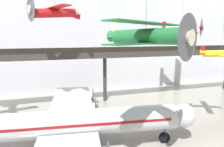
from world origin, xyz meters
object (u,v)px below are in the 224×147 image
suspended_plane_yellow_lowwing (221,54)px  suspended_plane_red_highwing (55,13)px  suspended_plane_green_biplane (146,36)px  suspended_plane_cream_biplane (182,29)px  airliner_silver_main (60,125)px

suspended_plane_yellow_lowwing → suspended_plane_red_highwing: (-21.80, 8.54, 5.72)m
suspended_plane_green_biplane → suspended_plane_red_highwing: bearing=173.7°
suspended_plane_yellow_lowwing → suspended_plane_red_highwing: size_ratio=1.16×
suspended_plane_red_highwing → suspended_plane_cream_biplane: bearing=170.2°
airliner_silver_main → suspended_plane_red_highwing: size_ratio=4.02×
suspended_plane_red_highwing → suspended_plane_green_biplane: 16.97m
suspended_plane_cream_biplane → suspended_plane_red_highwing: bearing=-134.7°
suspended_plane_cream_biplane → suspended_plane_red_highwing: 25.67m
airliner_silver_main → suspended_plane_red_highwing: 16.07m
airliner_silver_main → suspended_plane_yellow_lowwing: size_ratio=3.47×
airliner_silver_main → suspended_plane_yellow_lowwing: (22.27, 1.29, 6.99)m
suspended_plane_yellow_lowwing → suspended_plane_cream_biplane: suspended_plane_cream_biplane is taller
suspended_plane_yellow_lowwing → airliner_silver_main: bearing=-147.0°
suspended_plane_yellow_lowwing → suspended_plane_cream_biplane: bearing=106.1°
airliner_silver_main → suspended_plane_yellow_lowwing: suspended_plane_yellow_lowwing is taller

